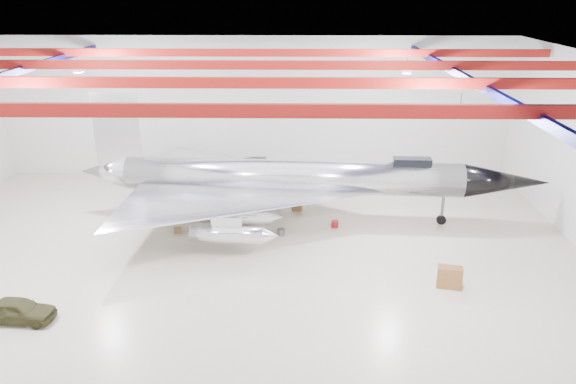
{
  "coord_description": "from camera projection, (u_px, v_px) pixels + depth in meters",
  "views": [
    {
      "loc": [
        3.45,
        -28.51,
        14.57
      ],
      "look_at": [
        2.9,
        2.0,
        3.28
      ],
      "focal_mm": 35.0,
      "sensor_mm": 36.0,
      "label": 1
    }
  ],
  "objects": [
    {
      "name": "ceiling_structure",
      "position": [
        230.0,
        74.0,
        28.26
      ],
      "size": [
        39.5,
        29.5,
        1.08
      ],
      "color": "maroon",
      "rests_on": "ceiling"
    },
    {
      "name": "oil_barrel",
      "position": [
        237.0,
        218.0,
        36.79
      ],
      "size": [
        0.65,
        0.56,
        0.4
      ],
      "primitive_type": "cube",
      "rotation": [
        0.0,
        0.0,
        -0.19
      ],
      "color": "olive",
      "rests_on": "floor"
    },
    {
      "name": "desk",
      "position": [
        450.0,
        277.0,
        28.58
      ],
      "size": [
        1.35,
        0.89,
        1.14
      ],
      "primitive_type": "cube",
      "rotation": [
        0.0,
        0.0,
        -0.23
      ],
      "color": "brown",
      "rests_on": "floor"
    },
    {
      "name": "floor",
      "position": [
        236.0,
        258.0,
        31.84
      ],
      "size": [
        40.0,
        40.0,
        0.0
      ],
      "primitive_type": "plane",
      "color": "beige",
      "rests_on": "ground"
    },
    {
      "name": "parts_bin",
      "position": [
        297.0,
        207.0,
        38.56
      ],
      "size": [
        0.75,
        0.65,
        0.47
      ],
      "primitive_type": "cube",
      "rotation": [
        0.0,
        0.0,
        -0.18
      ],
      "color": "olive",
      "rests_on": "floor"
    },
    {
      "name": "engine_drum",
      "position": [
        281.0,
        232.0,
        34.67
      ],
      "size": [
        0.47,
        0.47,
        0.42
      ],
      "primitive_type": "cylinder",
      "rotation": [
        0.0,
        0.0,
        0.01
      ],
      "color": "#59595B",
      "rests_on": "floor"
    },
    {
      "name": "spares_box",
      "position": [
        257.0,
        189.0,
        41.99
      ],
      "size": [
        0.55,
        0.55,
        0.4
      ],
      "primitive_type": "cylinder",
      "rotation": [
        0.0,
        0.0,
        0.26
      ],
      "color": "#59595B",
      "rests_on": "floor"
    },
    {
      "name": "ceiling",
      "position": [
        229.0,
        61.0,
        28.03
      ],
      "size": [
        40.0,
        40.0,
        0.0
      ],
      "primitive_type": "plane",
      "rotation": [
        3.14,
        0.0,
        0.0
      ],
      "color": "#0A0F38",
      "rests_on": "wall_back"
    },
    {
      "name": "crate_ply",
      "position": [
        178.0,
        230.0,
        35.03
      ],
      "size": [
        0.55,
        0.48,
        0.34
      ],
      "primitive_type": "cube",
      "rotation": [
        0.0,
        0.0,
        0.21
      ],
      "color": "olive",
      "rests_on": "floor"
    },
    {
      "name": "toolbox_red",
      "position": [
        236.0,
        207.0,
        38.58
      ],
      "size": [
        0.59,
        0.51,
        0.36
      ],
      "primitive_type": "cube",
      "rotation": [
        0.0,
        0.0,
        -0.23
      ],
      "color": "maroon",
      "rests_on": "floor"
    },
    {
      "name": "jeep",
      "position": [
        18.0,
        310.0,
        25.69
      ],
      "size": [
        3.43,
        1.58,
        1.14
      ],
      "primitive_type": "imported",
      "rotation": [
        0.0,
        0.0,
        1.5
      ],
      "color": "#39381C",
      "rests_on": "floor"
    },
    {
      "name": "jet_aircraft",
      "position": [
        291.0,
        181.0,
        36.13
      ],
      "size": [
        30.19,
        18.21,
        8.23
      ],
      "rotation": [
        0.0,
        0.0,
        -0.06
      ],
      "color": "silver",
      "rests_on": "floor"
    },
    {
      "name": "wall_back",
      "position": [
        254.0,
        108.0,
        44.0
      ],
      "size": [
        40.0,
        0.0,
        40.0
      ],
      "primitive_type": "plane",
      "rotation": [
        1.57,
        0.0,
        0.0
      ],
      "color": "silver",
      "rests_on": "floor"
    },
    {
      "name": "tool_chest",
      "position": [
        335.0,
        224.0,
        35.83
      ],
      "size": [
        0.52,
        0.52,
        0.41
      ],
      "primitive_type": "cylinder",
      "rotation": [
        0.0,
        0.0,
        -0.16
      ],
      "color": "maroon",
      "rests_on": "floor"
    }
  ]
}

